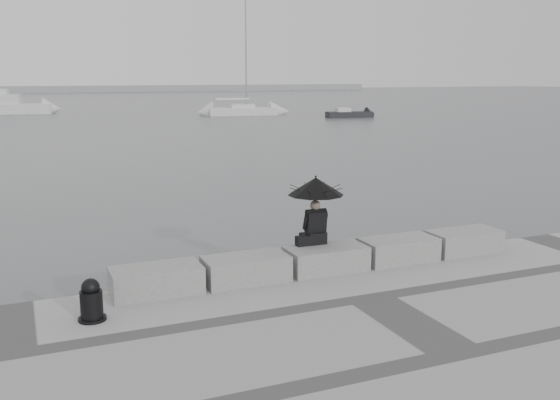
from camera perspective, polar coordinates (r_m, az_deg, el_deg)
name	(u,v)px	position (r m, az deg, el deg)	size (l,w,h in m)	color
ground	(316,288)	(13.13, 3.28, -8.02)	(360.00, 360.00, 0.00)	#4D5053
stone_block_far_left	(156,281)	(11.43, -11.24, -7.23)	(1.60, 0.80, 0.50)	slate
stone_block_left	(246,269)	(11.86, -3.14, -6.33)	(1.60, 0.80, 0.50)	slate
stone_block_centre	(326,259)	(12.51, 4.23, -5.40)	(1.60, 0.80, 0.50)	slate
stone_block_right	(398,250)	(13.35, 10.76, -4.50)	(1.60, 0.80, 0.50)	slate
stone_block_far_right	(464,242)	(14.34, 16.44, -3.66)	(1.60, 0.80, 0.50)	slate
seated_person	(316,195)	(12.48, 3.30, 0.47)	(1.14, 1.14, 1.39)	black
bag	(304,241)	(12.49, 2.16, -3.75)	(0.31, 0.17, 0.20)	black
mooring_bollard	(91,303)	(10.47, -16.86, -8.99)	(0.44, 0.44, 0.70)	black
distant_landmass	(1,89)	(165.66, -24.18, 9.21)	(180.00, 8.00, 2.80)	gray
sailboat_right	(242,110)	(69.08, -3.45, 8.19)	(7.66, 3.57, 12.90)	silver
motor_cruiser	(7,106)	(77.53, -23.69, 7.88)	(9.99, 4.40, 4.50)	silver
small_motorboat	(349,114)	(65.63, 6.36, 7.79)	(4.96, 2.27, 1.10)	black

